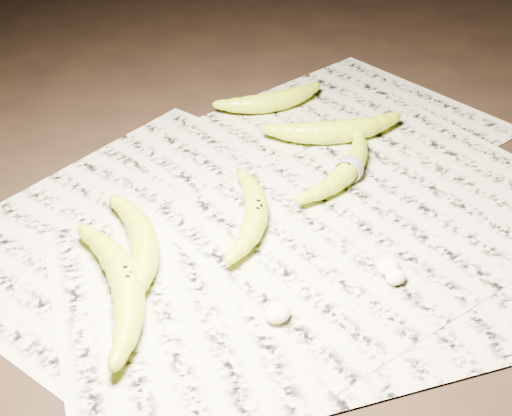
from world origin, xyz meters
TOP-DOWN VIEW (x-y plane):
  - ground at (0.00, 0.00)m, footprint 3.00×3.00m
  - newspaper_patch at (0.03, 0.02)m, footprint 0.90×0.70m
  - banana_left_a at (-0.22, 0.03)m, footprint 0.14×0.23m
  - banana_left_b at (-0.16, 0.08)m, footprint 0.14×0.20m
  - banana_center at (-0.01, 0.04)m, footprint 0.16×0.17m
  - banana_taped at (0.17, 0.04)m, footprint 0.20×0.12m
  - banana_upper_a at (0.23, 0.13)m, footprint 0.21×0.15m
  - banana_upper_b at (0.22, 0.28)m, footprint 0.18×0.10m
  - measuring_tape at (0.17, 0.04)m, footprint 0.02×0.04m
  - flesh_chunk_a at (-0.11, -0.12)m, footprint 0.03×0.03m
  - flesh_chunk_b at (0.05, -0.16)m, footprint 0.03×0.02m
  - flesh_chunk_c at (0.05, -0.14)m, footprint 0.03×0.03m

SIDE VIEW (x-z plane):
  - ground at x=0.00m, z-range 0.00..0.00m
  - newspaper_patch at x=0.03m, z-range 0.00..0.01m
  - flesh_chunk_b at x=0.05m, z-range 0.01..0.02m
  - flesh_chunk_c at x=0.05m, z-range 0.01..0.03m
  - flesh_chunk_a at x=-0.11m, z-range 0.01..0.03m
  - banana_taped at x=0.17m, z-range 0.01..0.04m
  - measuring_tape at x=0.17m, z-range 0.00..0.05m
  - banana_center at x=-0.01m, z-range 0.01..0.04m
  - banana_upper_b at x=0.22m, z-range 0.01..0.04m
  - banana_left_b at x=-0.16m, z-range 0.01..0.05m
  - banana_upper_a at x=0.23m, z-range 0.01..0.05m
  - banana_left_a at x=-0.22m, z-range 0.01..0.05m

